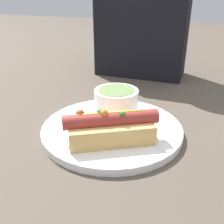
{
  "coord_description": "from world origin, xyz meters",
  "views": [
    {
      "loc": [
        0.17,
        -0.45,
        0.28
      ],
      "look_at": [
        0.0,
        0.0,
        0.05
      ],
      "focal_mm": 42.0,
      "sensor_mm": 36.0,
      "label": 1
    }
  ],
  "objects": [
    {
      "name": "ground_plane",
      "position": [
        0.0,
        0.0,
        0.0
      ],
      "size": [
        4.0,
        4.0,
        0.0
      ],
      "primitive_type": "plane",
      "color": "#4C4238"
    },
    {
      "name": "dinner_plate",
      "position": [
        0.0,
        0.0,
        0.01
      ],
      "size": [
        0.29,
        0.29,
        0.02
      ],
      "color": "white",
      "rests_on": "ground_plane"
    },
    {
      "name": "spoon",
      "position": [
        -0.06,
        0.0,
        0.02
      ],
      "size": [
        0.04,
        0.15,
        0.01
      ],
      "rotation": [
        0.0,
        0.0,
        1.71
      ],
      "color": "#B7B7BC",
      "rests_on": "dinner_plate"
    },
    {
      "name": "seated_diner",
      "position": [
        -0.05,
        0.42,
        0.21
      ],
      "size": [
        0.29,
        0.14,
        0.46
      ],
      "color": "black",
      "rests_on": "ground_plane"
    },
    {
      "name": "hot_dog",
      "position": [
        0.02,
        -0.05,
        0.04
      ],
      "size": [
        0.17,
        0.13,
        0.07
      ],
      "rotation": [
        0.0,
        0.0,
        0.53
      ],
      "color": "#DBAD60",
      "rests_on": "dinner_plate"
    },
    {
      "name": "soup_bowl",
      "position": [
        -0.01,
        0.06,
        0.05
      ],
      "size": [
        0.1,
        0.1,
        0.06
      ],
      "color": "white",
      "rests_on": "dinner_plate"
    }
  ]
}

